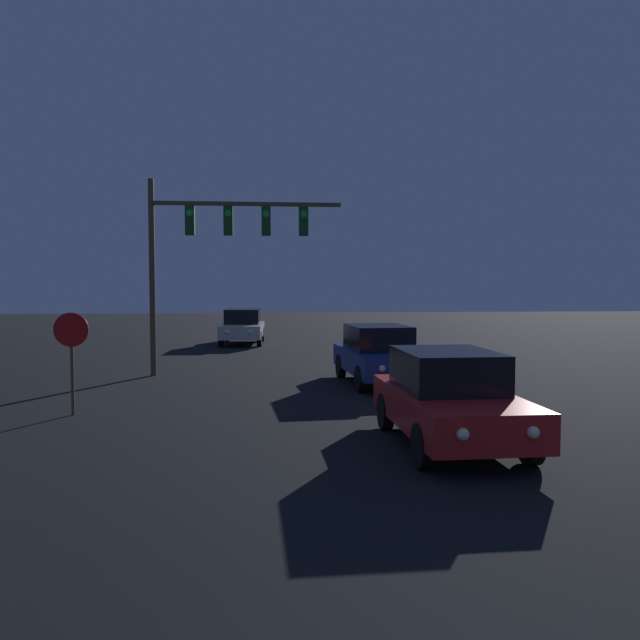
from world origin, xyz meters
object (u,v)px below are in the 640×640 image
object	(u,v)px
car_mid	(379,354)
stop_sign	(71,344)
traffic_signal_mast	(215,238)
car_far	(243,326)
car_near	(449,397)

from	to	relation	value
car_mid	stop_sign	world-z (taller)	stop_sign
car_mid	traffic_signal_mast	world-z (taller)	traffic_signal_mast
car_far	stop_sign	size ratio (longest dim) A/B	1.98
car_mid	car_far	xyz separation A→B (m)	(-4.21, 12.20, 0.00)
traffic_signal_mast	car_near	bearing A→B (deg)	-62.25
traffic_signal_mast	stop_sign	distance (m)	6.86
stop_sign	traffic_signal_mast	bearing A→B (deg)	65.61
car_near	traffic_signal_mast	size ratio (longest dim) A/B	0.72
car_near	traffic_signal_mast	world-z (taller)	traffic_signal_mast
traffic_signal_mast	stop_sign	xyz separation A→B (m)	(-2.61, -5.75, -2.68)
car_mid	car_far	world-z (taller)	same
car_near	car_mid	world-z (taller)	same
car_near	stop_sign	bearing A→B (deg)	-24.44
car_mid	car_far	distance (m)	12.91
car_near	stop_sign	xyz separation A→B (m)	(-7.28, 3.13, 0.71)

